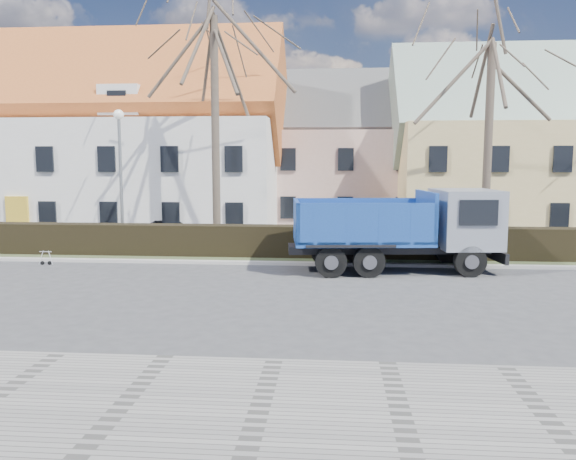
# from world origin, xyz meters

# --- Properties ---
(ground) EXTENTS (120.00, 120.00, 0.00)m
(ground) POSITION_xyz_m (0.00, 0.00, 0.00)
(ground) COLOR #3B3B3D
(sidewalk_near) EXTENTS (80.00, 5.00, 0.08)m
(sidewalk_near) POSITION_xyz_m (0.00, -8.50, 0.04)
(sidewalk_near) COLOR gray
(sidewalk_near) RESTS_ON ground
(curb_far) EXTENTS (80.00, 0.30, 0.12)m
(curb_far) POSITION_xyz_m (0.00, 4.60, 0.06)
(curb_far) COLOR #AFAAA3
(curb_far) RESTS_ON ground
(grass_strip) EXTENTS (80.00, 3.00, 0.10)m
(grass_strip) POSITION_xyz_m (0.00, 6.20, 0.05)
(grass_strip) COLOR #394527
(grass_strip) RESTS_ON ground
(hedge) EXTENTS (60.00, 0.90, 1.30)m
(hedge) POSITION_xyz_m (0.00, 6.00, 0.65)
(hedge) COLOR black
(hedge) RESTS_ON ground
(building_white) EXTENTS (26.80, 10.80, 9.50)m
(building_white) POSITION_xyz_m (-13.00, 16.00, 4.75)
(building_white) COLOR silver
(building_white) RESTS_ON ground
(building_pink) EXTENTS (10.80, 8.80, 8.00)m
(building_pink) POSITION_xyz_m (4.00, 20.00, 4.00)
(building_pink) COLOR #CB9E8F
(building_pink) RESTS_ON ground
(building_yellow) EXTENTS (18.80, 10.80, 8.50)m
(building_yellow) POSITION_xyz_m (16.00, 17.00, 4.25)
(building_yellow) COLOR tan
(building_yellow) RESTS_ON ground
(tree_1) EXTENTS (9.20, 9.20, 12.65)m
(tree_1) POSITION_xyz_m (-2.00, 8.50, 6.33)
(tree_1) COLOR #483D32
(tree_1) RESTS_ON ground
(tree_2) EXTENTS (8.00, 8.00, 11.00)m
(tree_2) POSITION_xyz_m (10.00, 8.50, 5.50)
(tree_2) COLOR #483D32
(tree_2) RESTS_ON ground
(dump_truck) EXTENTS (7.95, 3.65, 3.08)m
(dump_truck) POSITION_xyz_m (5.34, 3.75, 1.54)
(dump_truck) COLOR navy
(dump_truck) RESTS_ON ground
(streetlight) EXTENTS (0.49, 0.49, 6.27)m
(streetlight) POSITION_xyz_m (-5.88, 7.00, 3.13)
(streetlight) COLOR gray
(streetlight) RESTS_ON ground
(cart_frame) EXTENTS (0.67, 0.39, 0.60)m
(cart_frame) POSITION_xyz_m (-7.93, 3.82, 0.30)
(cart_frame) COLOR silver
(cart_frame) RESTS_ON ground
(parked_car_a) EXTENTS (3.62, 1.54, 1.22)m
(parked_car_a) POSITION_xyz_m (-4.84, 11.47, 0.61)
(parked_car_a) COLOR black
(parked_car_a) RESTS_ON ground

